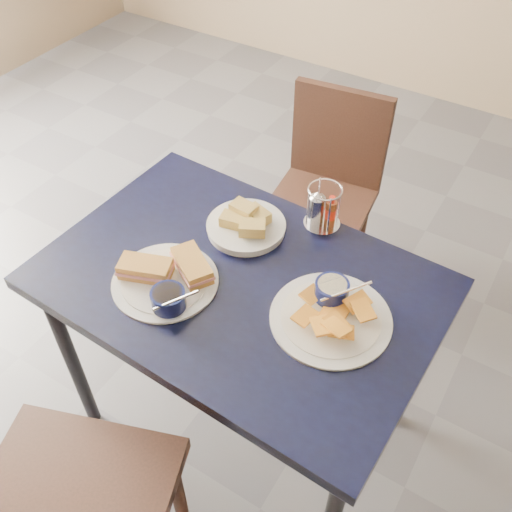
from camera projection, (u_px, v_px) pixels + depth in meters
The scene contains 7 objects.
ground at pixel (305, 433), 2.04m from camera, with size 6.00×6.00×0.00m, color #56565B.
dining_table at pixel (240, 297), 1.61m from camera, with size 1.10×0.76×0.75m.
chair_far at pixel (331, 179), 2.31m from camera, with size 0.43×0.42×0.83m.
sandwich_plate at pixel (167, 278), 1.52m from camera, with size 0.31×0.29×0.12m.
plantain_plate at pixel (331, 310), 1.45m from camera, with size 0.31×0.31×0.12m.
bread_basket at pixel (246, 224), 1.67m from camera, with size 0.23×0.23×0.07m.
condiment_caddy at pixel (322, 209), 1.67m from camera, with size 0.11×0.11×0.14m.
Camera 1 is at (0.36, -0.93, 1.90)m, focal length 40.00 mm.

